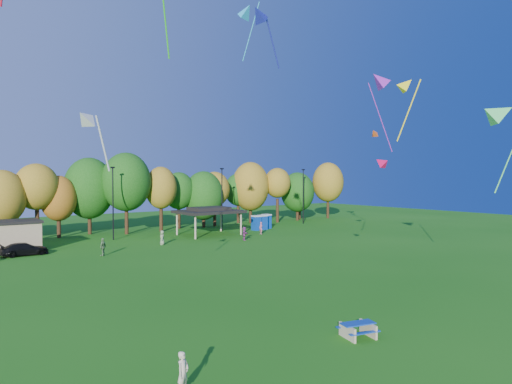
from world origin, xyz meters
TOP-DOWN VIEW (x-y plane):
  - ground at (0.00, 0.00)m, footprint 160.00×160.00m
  - tree_line at (-1.03, 45.51)m, footprint 93.57×10.55m
  - lamp_posts at (2.00, 40.00)m, footprint 64.50×0.25m
  - utility_building at (-10.00, 38.00)m, footprint 6.30×4.30m
  - pavilion at (14.00, 37.00)m, footprint 8.20×6.20m
  - porta_potties at (23.56, 37.72)m, footprint 3.75×2.04m
  - picnic_table at (-0.41, -0.98)m, footprint 1.99×1.79m
  - kite_flyer at (-10.03, -1.02)m, footprint 0.68×0.60m
  - car_d at (-9.01, 34.37)m, footprint 4.51×1.97m
  - far_person_0 at (5.11, 32.69)m, footprint 0.75×0.93m
  - far_person_1 at (14.83, 29.98)m, footprint 0.97×1.64m
  - far_person_3 at (-2.79, 29.50)m, footprint 1.04×1.04m
  - far_person_5 at (19.98, 33.31)m, footprint 0.41×0.62m
  - kite_0 at (-10.50, 8.66)m, footprint 2.04×1.62m
  - kite_2 at (20.74, 2.11)m, footprint 4.04×4.11m
  - kite_3 at (21.52, 15.06)m, footprint 4.84×3.67m
  - kite_4 at (27.57, 20.37)m, footprint 1.48×1.20m
  - kite_6 at (2.76, 11.14)m, footprint 2.84×1.38m
  - kite_10 at (13.75, 6.24)m, footprint 2.85×2.63m
  - kite_11 at (10.81, 23.98)m, footprint 2.36×4.07m
  - kite_15 at (10.89, 6.51)m, footprint 1.10×1.34m

SIDE VIEW (x-z plane):
  - ground at x=0.00m, z-range 0.00..0.00m
  - picnic_table at x=-0.41m, z-range 0.06..0.79m
  - car_d at x=-9.01m, z-range 0.00..1.29m
  - kite_flyer at x=-10.03m, z-range 0.00..1.56m
  - far_person_0 at x=5.11m, z-range 0.00..1.66m
  - far_person_1 at x=14.83m, z-range 0.00..1.69m
  - far_person_5 at x=19.98m, z-range 0.00..1.71m
  - far_person_3 at x=-2.79m, z-range 0.00..1.77m
  - porta_potties at x=23.56m, z-range 0.01..2.19m
  - utility_building at x=-10.00m, z-range 0.01..3.26m
  - pavilion at x=14.00m, z-range 1.34..5.11m
  - lamp_posts at x=2.00m, z-range 0.36..9.45m
  - tree_line at x=-1.03m, z-range 0.34..11.49m
  - kite_15 at x=10.89m, z-range 8.36..9.60m
  - kite_0 at x=-10.50m, z-range 9.20..12.63m
  - kite_2 at x=20.74m, z-range 9.10..16.92m
  - kite_4 at x=27.57m, z-range 12.57..13.92m
  - kite_10 at x=13.75m, z-range 12.40..17.84m
  - kite_3 at x=21.52m, z-range 13.60..22.27m
  - kite_6 at x=2.76m, z-range 17.44..22.01m
  - kite_11 at x=10.81m, z-range 22.01..28.67m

